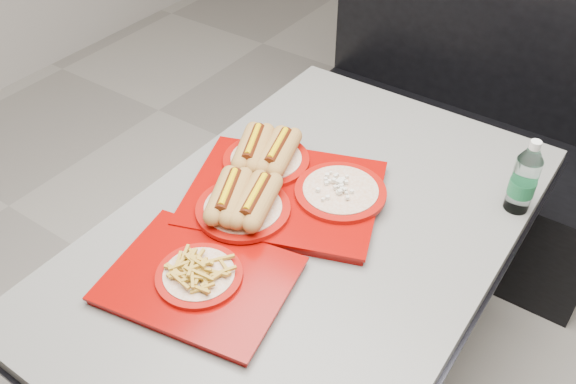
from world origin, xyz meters
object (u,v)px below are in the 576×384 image
Objects in this scene: tray_near at (277,185)px; tray_far at (199,277)px; diner_table at (309,269)px; booth_bench at (456,134)px; water_bottle at (524,180)px.

tray_far is (0.03, -0.35, -0.02)m from tray_near.
diner_table is 0.25m from tray_near.
booth_bench reaches higher than diner_table.
diner_table is 2.36× the size of tray_near.
diner_table is 1.05× the size of booth_bench.
diner_table is 3.08× the size of tray_far.
water_bottle is at bearing -60.71° from booth_bench.
tray_near is at bearing -97.31° from booth_bench.
tray_far is at bearing -94.15° from booth_bench.
tray_near is 1.31× the size of tray_far.
tray_far is at bearing -127.02° from water_bottle.
tray_near is 0.63m from water_bottle.
tray_far is (-0.10, -0.31, 0.19)m from diner_table.
booth_bench reaches higher than tray_far.
diner_table is at bearing -90.00° from booth_bench.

